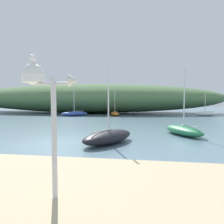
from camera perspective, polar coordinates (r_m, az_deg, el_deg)
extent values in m
plane|color=slate|center=(12.70, -14.84, -7.83)|extent=(120.00, 120.00, 0.00)
ellipsoid|color=#517547|center=(40.03, -6.75, 3.62)|extent=(48.78, 14.05, 5.21)
cylinder|color=silver|center=(5.02, -15.13, -6.80)|extent=(0.12, 0.12, 2.74)
cylinder|color=silver|center=(4.96, -15.36, 7.30)|extent=(0.95, 0.07, 0.07)
cylinder|color=white|center=(5.18, -20.22, 8.44)|extent=(0.52, 0.52, 0.18)
sphere|color=white|center=(5.19, -20.25, 9.45)|extent=(0.47, 0.47, 0.47)
cone|color=silver|center=(4.79, -10.12, 8.23)|extent=(0.23, 0.27, 0.27)
cylinder|color=orange|center=(5.23, -20.51, 12.29)|extent=(0.01, 0.01, 0.05)
cylinder|color=orange|center=(5.22, -20.11, 12.33)|extent=(0.01, 0.01, 0.05)
ellipsoid|color=white|center=(5.24, -20.33, 13.35)|extent=(0.13, 0.27, 0.14)
ellipsoid|color=#9EA0A8|center=(5.25, -20.34, 13.62)|extent=(0.11, 0.25, 0.05)
sphere|color=white|center=(5.35, -19.80, 13.95)|extent=(0.10, 0.10, 0.10)
cone|color=gold|center=(5.42, -19.45, 13.74)|extent=(0.03, 0.06, 0.03)
ellipsoid|color=black|center=(11.95, -0.95, -6.65)|extent=(3.09, 4.14, 0.72)
cylinder|color=silver|center=(11.76, -0.96, 3.69)|extent=(0.08, 0.08, 4.00)
cylinder|color=silver|center=(11.43, -2.73, -5.11)|extent=(0.85, 1.59, 0.06)
ellipsoid|color=white|center=(34.35, 23.51, -0.44)|extent=(3.28, 1.79, 0.61)
cylinder|color=silver|center=(34.29, 23.57, 2.18)|extent=(0.08, 0.08, 2.90)
cylinder|color=silver|center=(34.33, 24.30, 0.16)|extent=(1.38, 0.41, 0.06)
ellipsoid|color=orange|center=(32.16, 0.74, -0.45)|extent=(2.24, 3.97, 0.56)
cylinder|color=silver|center=(32.08, 0.75, 3.74)|extent=(0.08, 0.08, 4.46)
cylinder|color=silver|center=(31.57, 0.92, 0.14)|extent=(0.59, 1.65, 0.06)
ellipsoid|color=#287A4C|center=(15.42, 18.52, -4.70)|extent=(2.83, 3.91, 0.64)
cylinder|color=silver|center=(15.27, 18.67, 3.31)|extent=(0.08, 0.08, 4.04)
cylinder|color=silver|center=(14.93, 19.81, -3.52)|extent=(0.80, 1.52, 0.06)
ellipsoid|color=#2D4C9E|center=(31.65, -10.03, -0.46)|extent=(4.10, 2.94, 0.67)
cylinder|color=silver|center=(31.58, -10.06, 3.31)|extent=(0.08, 0.08, 3.89)
cylinder|color=silver|center=(31.69, -8.99, 0.25)|extent=(1.60, 0.80, 0.06)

